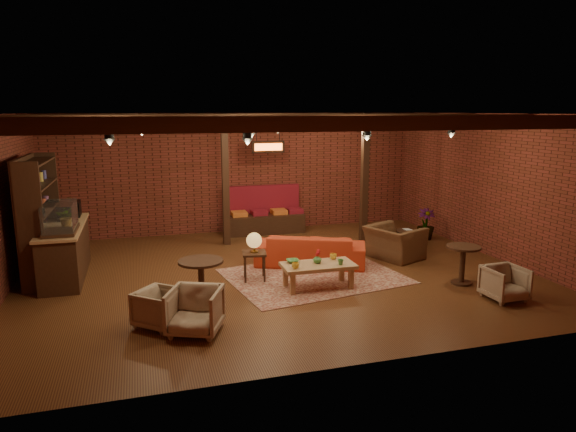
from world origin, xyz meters
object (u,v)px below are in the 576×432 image
object	(u,v)px
round_table_left	(201,275)
armchair_a	(159,306)
coffee_table	(317,266)
round_table_right	(463,259)
armchair_b	(195,309)
plant_tall	(427,194)
sofa	(310,250)
armchair_far	(505,282)
armchair_right	(395,237)
side_table_book	(404,232)
side_table_lamp	(254,244)

from	to	relation	value
round_table_left	armchair_a	xyz separation A→B (m)	(-0.73, -0.71, -0.21)
coffee_table	round_table_right	xyz separation A→B (m)	(2.73, -0.57, 0.09)
armchair_b	plant_tall	xyz separation A→B (m)	(6.32, 4.08, 0.81)
sofa	coffee_table	world-z (taller)	coffee_table
round_table_right	armchair_far	world-z (taller)	round_table_right
sofa	armchair_far	distance (m)	3.91
round_table_left	armchair_a	distance (m)	1.04
round_table_left	armchair_a	bearing A→B (deg)	-135.77
round_table_left	armchair_b	bearing A→B (deg)	-101.75
coffee_table	armchair_b	size ratio (longest dim) A/B	1.79
armchair_b	armchair_right	world-z (taller)	armchair_right
plant_tall	armchair_b	bearing A→B (deg)	-147.16
armchair_b	round_table_left	bearing A→B (deg)	101.23
round_table_right	plant_tall	world-z (taller)	plant_tall
armchair_a	side_table_book	bearing A→B (deg)	-22.02
coffee_table	round_table_right	distance (m)	2.79
sofa	round_table_right	xyz separation A→B (m)	(2.38, -1.99, 0.16)
round_table_left	side_table_book	distance (m)	5.50
side_table_book	armchair_far	distance (m)	3.42
side_table_lamp	round_table_left	bearing A→B (deg)	-138.09
armchair_b	side_table_lamp	bearing A→B (deg)	80.20
armchair_b	armchair_far	distance (m)	5.36
coffee_table	round_table_left	size ratio (longest dim) A/B	1.72
sofa	plant_tall	distance (m)	3.88
armchair_a	armchair_far	world-z (taller)	armchair_far
coffee_table	round_table_left	distance (m)	2.20
side_table_lamp	side_table_book	size ratio (longest dim) A/B	1.88
sofa	armchair_right	distance (m)	1.97
armchair_far	armchair_a	bearing A→B (deg)	172.63
round_table_right	armchair_far	xyz separation A→B (m)	(0.22, -0.93, -0.17)
armchair_a	round_table_right	world-z (taller)	round_table_right
side_table_lamp	armchair_far	distance (m)	4.60
side_table_lamp	round_table_left	size ratio (longest dim) A/B	1.20
round_table_left	round_table_right	bearing A→B (deg)	-3.60
armchair_b	armchair_right	xyz separation A→B (m)	(4.72, 2.73, 0.11)
round_table_left	armchair_right	bearing A→B (deg)	19.75
side_table_lamp	armchair_a	bearing A→B (deg)	-137.17
coffee_table	armchair_right	xyz separation A→B (m)	(2.31, 1.35, 0.08)
side_table_lamp	side_table_book	distance (m)	4.07
armchair_right	armchair_far	distance (m)	2.93
round_table_left	armchair_b	distance (m)	1.15
coffee_table	armchair_a	size ratio (longest dim) A/B	2.11
round_table_left	side_table_book	size ratio (longest dim) A/B	1.57
side_table_lamp	plant_tall	size ratio (longest dim) A/B	0.40
round_table_left	armchair_right	distance (m)	4.77
round_table_left	armchair_a	world-z (taller)	round_table_left
round_table_left	round_table_right	world-z (taller)	round_table_left
armchair_right	armchair_far	xyz separation A→B (m)	(0.64, -2.85, -0.16)
coffee_table	armchair_a	distance (m)	3.07
side_table_book	sofa	bearing A→B (deg)	-168.72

